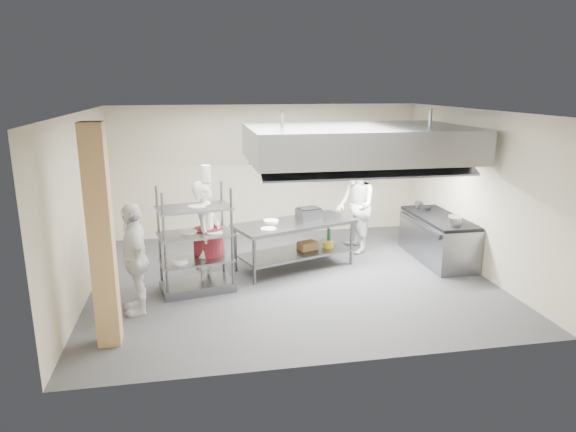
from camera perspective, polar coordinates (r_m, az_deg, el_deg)
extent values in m
plane|color=#37373A|center=(9.45, 0.42, -6.93)|extent=(7.00, 7.00, 0.00)
plane|color=silver|center=(8.80, 0.45, 11.56)|extent=(7.00, 7.00, 0.00)
plane|color=#C0B498|center=(11.91, -2.32, 5.06)|extent=(7.00, 0.00, 7.00)
plane|color=#C0B498|center=(9.04, -21.92, 0.96)|extent=(0.00, 6.00, 6.00)
plane|color=#C0B498|center=(10.25, 20.04, 2.64)|extent=(0.00, 6.00, 6.00)
cube|color=tan|center=(7.12, -20.04, -2.32)|extent=(0.30, 0.30, 3.00)
cube|color=gray|center=(9.57, 7.72, 8.06)|extent=(4.00, 2.50, 0.60)
cube|color=white|center=(9.37, 2.39, 6.07)|extent=(1.60, 0.12, 0.04)
cube|color=white|center=(9.92, 12.64, 6.21)|extent=(1.60, 0.12, 0.04)
cube|color=gray|center=(12.14, 6.26, 5.16)|extent=(1.50, 0.28, 0.04)
cube|color=gray|center=(9.72, 0.74, -0.85)|extent=(2.47, 1.66, 0.06)
cube|color=slate|center=(9.89, 0.73, -4.09)|extent=(2.26, 1.51, 0.04)
cube|color=slate|center=(10.73, 16.28, -2.51)|extent=(0.80, 2.00, 0.84)
cube|color=black|center=(10.61, 16.45, -0.18)|extent=(0.78, 1.96, 0.06)
imported|color=white|center=(8.97, -9.02, -1.98)|extent=(0.62, 0.78, 1.87)
imported|color=silver|center=(10.76, 7.48, 1.07)|extent=(0.75, 0.95, 1.95)
imported|color=silver|center=(8.18, -16.65, -4.53)|extent=(0.61, 1.08, 1.74)
cube|color=slate|center=(9.86, 2.35, 0.20)|extent=(0.51, 0.45, 0.21)
cube|color=olive|center=(10.00, 2.19, -3.30)|extent=(0.42, 0.35, 0.16)
cylinder|color=slate|center=(10.11, 18.01, -0.39)|extent=(0.23, 0.23, 0.16)
cylinder|color=white|center=(8.87, -10.16, -4.61)|extent=(0.28, 0.28, 0.05)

